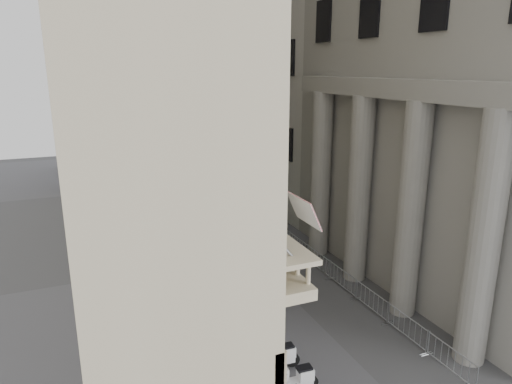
{
  "coord_description": "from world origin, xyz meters",
  "views": [
    {
      "loc": [
        -9.76,
        -5.48,
        11.31
      ],
      "look_at": [
        -0.17,
        17.64,
        4.5
      ],
      "focal_mm": 32.0,
      "sensor_mm": 36.0,
      "label": 1
    }
  ],
  "objects_px": {
    "pedestrian_a": "(217,192)",
    "info_kiosk": "(169,230)",
    "pedestrian_b": "(210,192)",
    "street_lamp": "(171,179)",
    "security_tent": "(173,202)"
  },
  "relations": [
    {
      "from": "street_lamp",
      "to": "pedestrian_a",
      "type": "xyz_separation_m",
      "value": [
        5.74,
        8.49,
        -3.61
      ]
    },
    {
      "from": "info_kiosk",
      "to": "pedestrian_b",
      "type": "height_order",
      "value": "info_kiosk"
    },
    {
      "from": "info_kiosk",
      "to": "security_tent",
      "type": "bearing_deg",
      "value": 76.13
    },
    {
      "from": "street_lamp",
      "to": "pedestrian_a",
      "type": "bearing_deg",
      "value": 47.17
    },
    {
      "from": "pedestrian_a",
      "to": "info_kiosk",
      "type": "bearing_deg",
      "value": 49.9
    },
    {
      "from": "security_tent",
      "to": "street_lamp",
      "type": "xyz_separation_m",
      "value": [
        -0.33,
        -1.36,
        1.93
      ]
    },
    {
      "from": "street_lamp",
      "to": "pedestrian_a",
      "type": "height_order",
      "value": "street_lamp"
    },
    {
      "from": "security_tent",
      "to": "pedestrian_b",
      "type": "height_order",
      "value": "security_tent"
    },
    {
      "from": "street_lamp",
      "to": "info_kiosk",
      "type": "bearing_deg",
      "value": 161.17
    },
    {
      "from": "info_kiosk",
      "to": "pedestrian_a",
      "type": "relative_size",
      "value": 1.19
    },
    {
      "from": "pedestrian_a",
      "to": "pedestrian_b",
      "type": "height_order",
      "value": "pedestrian_a"
    },
    {
      "from": "street_lamp",
      "to": "pedestrian_b",
      "type": "relative_size",
      "value": 4.86
    },
    {
      "from": "security_tent",
      "to": "street_lamp",
      "type": "bearing_deg",
      "value": -103.59
    },
    {
      "from": "street_lamp",
      "to": "info_kiosk",
      "type": "relative_size",
      "value": 3.79
    },
    {
      "from": "street_lamp",
      "to": "security_tent",
      "type": "bearing_deg",
      "value": 67.65
    }
  ]
}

